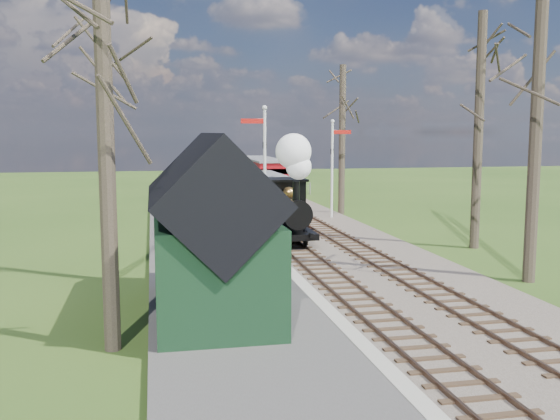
{
  "coord_description": "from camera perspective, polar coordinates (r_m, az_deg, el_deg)",
  "views": [
    {
      "loc": [
        -5.81,
        -12.39,
        4.99
      ],
      "look_at": [
        -0.35,
        14.19,
        1.6
      ],
      "focal_mm": 40.0,
      "sensor_mm": 36.0,
      "label": 1
    }
  ],
  "objects": [
    {
      "name": "platform",
      "position": [
        26.94,
        -6.5,
        -3.38
      ],
      "size": [
        5.0,
        44.0,
        0.2
      ],
      "primitive_type": "cube",
      "color": "#474442",
      "rests_on": "ground"
    },
    {
      "name": "bench",
      "position": [
        17.61,
        -2.19,
        -7.47
      ],
      "size": [
        0.61,
        1.37,
        0.76
      ],
      "color": "#4F301C",
      "rests_on": "platform"
    },
    {
      "name": "ballast_bed",
      "position": [
        35.46,
        0.07,
        -0.88
      ],
      "size": [
        8.0,
        60.0,
        0.1
      ],
      "primitive_type": "cube",
      "color": "brown",
      "rests_on": "ground"
    },
    {
      "name": "person",
      "position": [
        19.22,
        -0.55,
        -5.26
      ],
      "size": [
        0.33,
        0.5,
        1.34
      ],
      "primitive_type": "imported",
      "rotation": [
        0.0,
        0.0,
        1.6
      ],
      "color": "#19222E",
      "rests_on": "platform"
    },
    {
      "name": "track_near",
      "position": [
        35.22,
        -2.0,
        -0.86
      ],
      "size": [
        1.6,
        60.0,
        0.15
      ],
      "color": "brown",
      "rests_on": "ground"
    },
    {
      "name": "bare_trees",
      "position": [
        23.6,
        6.07,
        7.61
      ],
      "size": [
        15.51,
        22.39,
        12.0
      ],
      "color": "#382D23",
      "rests_on": "ground"
    },
    {
      "name": "semaphore_near",
      "position": [
        28.87,
        -1.54,
        4.4
      ],
      "size": [
        1.22,
        0.24,
        6.22
      ],
      "color": "silver",
      "rests_on": "ground"
    },
    {
      "name": "locomotive",
      "position": [
        27.35,
        0.7,
        1.22
      ],
      "size": [
        1.9,
        4.43,
        4.75
      ],
      "color": "black",
      "rests_on": "ground"
    },
    {
      "name": "coach",
      "position": [
        33.33,
        -1.51,
        1.27
      ],
      "size": [
        2.22,
        7.6,
        2.33
      ],
      "color": "black",
      "rests_on": "ground"
    },
    {
      "name": "station_shed",
      "position": [
        16.68,
        -6.25,
        -2.32
      ],
      "size": [
        3.25,
        6.3,
        4.78
      ],
      "color": "black",
      "rests_on": "platform"
    },
    {
      "name": "track_far",
      "position": [
        35.74,
        2.12,
        -0.74
      ],
      "size": [
        1.6,
        60.0,
        0.15
      ],
      "color": "brown",
      "rests_on": "ground"
    },
    {
      "name": "distant_hills",
      "position": [
        79.96,
        -6.08,
        -8.28
      ],
      "size": [
        114.4,
        48.0,
        22.02
      ],
      "color": "#385B23",
      "rests_on": "ground"
    },
    {
      "name": "fence_line",
      "position": [
        48.98,
        -4.4,
        1.9
      ],
      "size": [
        12.6,
        0.08,
        1.0
      ],
      "color": "slate",
      "rests_on": "ground"
    },
    {
      "name": "red_carriage_a",
      "position": [
        46.17,
        -1.08,
        2.96
      ],
      "size": [
        2.28,
        5.65,
        2.4
      ],
      "color": "black",
      "rests_on": "ground"
    },
    {
      "name": "ground",
      "position": [
        14.57,
        13.04,
        -13.11
      ],
      "size": [
        140.0,
        140.0,
        0.0
      ],
      "primitive_type": "plane",
      "color": "#2F4F18",
      "rests_on": "ground"
    },
    {
      "name": "sign_board",
      "position": [
        18.23,
        -1.26,
        -6.23
      ],
      "size": [
        0.16,
        0.8,
        1.17
      ],
      "color": "#104D3E",
      "rests_on": "platform"
    },
    {
      "name": "semaphore_far",
      "position": [
        35.9,
        4.9,
        4.48
      ],
      "size": [
        1.22,
        0.24,
        5.72
      ],
      "color": "silver",
      "rests_on": "ground"
    },
    {
      "name": "red_carriage_b",
      "position": [
        51.58,
        -2.2,
        3.39
      ],
      "size": [
        2.28,
        5.65,
        2.4
      ],
      "color": "black",
      "rests_on": "ground"
    },
    {
      "name": "coping_strip",
      "position": [
        27.23,
        -1.67,
        -3.22
      ],
      "size": [
        0.4,
        44.0,
        0.21
      ],
      "primitive_type": "cube",
      "color": "#B2AD9E",
      "rests_on": "ground"
    }
  ]
}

